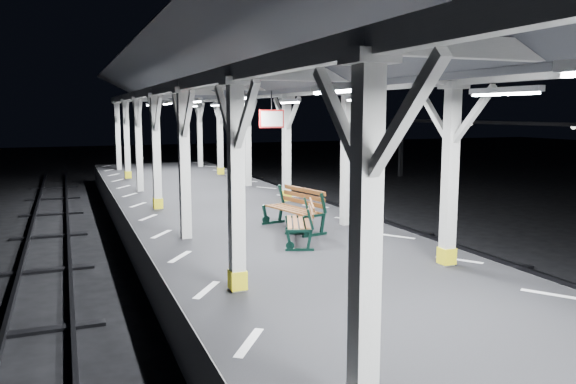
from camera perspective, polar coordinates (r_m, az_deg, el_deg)
ground at (r=8.54m, az=12.85°, el=-18.48°), size 120.00×120.00×0.00m
platform at (r=8.33m, az=12.96°, el=-15.40°), size 6.00×50.00×1.00m
hazard_stripes_left at (r=7.12m, az=-3.96°, el=-15.00°), size 1.00×48.00×0.01m
hazard_stripes_right at (r=9.70m, az=25.22°, el=-9.40°), size 1.00×48.00×0.01m
canopy at (r=7.67m, az=14.04°, el=13.58°), size 5.40×49.00×4.65m
bench_mid at (r=12.09m, az=1.52°, el=-2.97°), size 1.12×1.72×0.88m
bench_far at (r=13.43m, az=0.87°, el=-1.59°), size 1.03×1.92×0.99m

